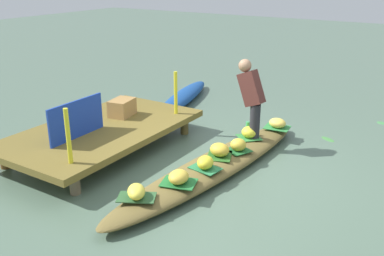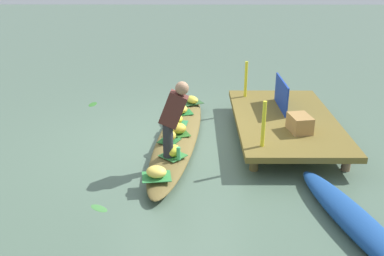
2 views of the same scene
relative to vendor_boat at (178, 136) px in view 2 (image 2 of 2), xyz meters
name	(u,v)px [view 2 (image 2 of 2)]	position (x,y,z in m)	size (l,w,h in m)	color
canal_water	(178,142)	(0.00, 0.00, -0.11)	(40.00, 40.00, 0.00)	#4F6855
dock_platform	(285,121)	(-0.24, 1.94, 0.21)	(3.20, 1.80, 0.38)	brown
vendor_boat	(178,136)	(0.00, 0.00, 0.00)	(4.28, 0.69, 0.21)	brown
moored_boat	(359,225)	(2.64, 2.29, 0.01)	(2.72, 0.45, 0.23)	navy
leaf_mat_0	(173,156)	(0.98, -0.05, 0.11)	(0.34, 0.33, 0.01)	#337C3A
banana_bunch_0	(173,150)	(0.98, -0.05, 0.20)	(0.24, 0.26, 0.18)	yellow
leaf_mat_1	(181,113)	(-0.89, 0.03, 0.11)	(0.43, 0.32, 0.01)	#206B2E
banana_bunch_1	(181,109)	(-0.89, 0.03, 0.19)	(0.31, 0.25, 0.16)	gold
leaf_mat_2	(169,141)	(0.42, -0.14, 0.11)	(0.32, 0.31, 0.01)	#21612D
banana_bunch_2	(169,136)	(0.42, -0.14, 0.20)	(0.23, 0.24, 0.18)	gold
leaf_mat_3	(177,123)	(-0.36, -0.04, 0.11)	(0.39, 0.28, 0.01)	#297744
banana_bunch_3	(177,119)	(-0.36, -0.04, 0.20)	(0.28, 0.22, 0.17)	yellow
leaf_mat_4	(192,103)	(-1.47, 0.24, 0.11)	(0.44, 0.27, 0.01)	#2D572E
banana_bunch_4	(192,100)	(-1.47, 0.24, 0.19)	(0.32, 0.21, 0.15)	yellow
leaf_mat_5	(178,133)	(0.11, 0.00, 0.11)	(0.41, 0.34, 0.01)	#295F21
banana_bunch_5	(178,128)	(0.11, 0.00, 0.20)	(0.29, 0.26, 0.19)	gold
leaf_mat_6	(157,177)	(1.65, -0.25, 0.11)	(0.41, 0.33, 0.01)	#318540
banana_bunch_6	(156,172)	(1.65, -0.25, 0.19)	(0.29, 0.25, 0.16)	#F9D655
vendor_person	(173,115)	(1.03, -0.03, 0.80)	(0.23, 0.47, 1.23)	#28282D
water_bottle	(179,153)	(1.11, 0.04, 0.21)	(0.06, 0.06, 0.21)	#43B366
market_banner	(281,94)	(-0.74, 1.94, 0.55)	(1.05, 0.03, 0.56)	#19389F
railing_post_west	(246,79)	(-1.44, 1.34, 0.64)	(0.06, 0.06, 0.74)	yellow
railing_post_east	(264,124)	(0.96, 1.34, 0.64)	(0.06, 0.06, 0.74)	yellow
produce_crate	(300,123)	(0.38, 2.05, 0.41)	(0.44, 0.32, 0.28)	#A37942
drifting_plant_0	(93,104)	(-1.98, -1.98, -0.10)	(0.32, 0.16, 0.01)	#326E29
drifting_plant_1	(99,208)	(2.13, -0.99, -0.10)	(0.28, 0.13, 0.01)	#448640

